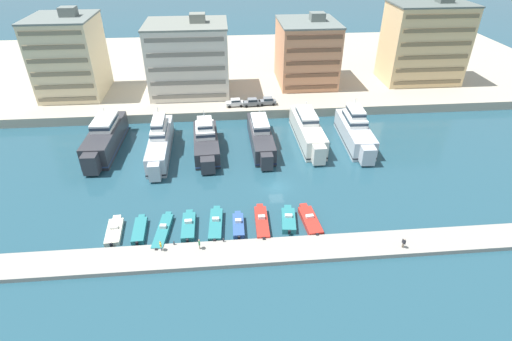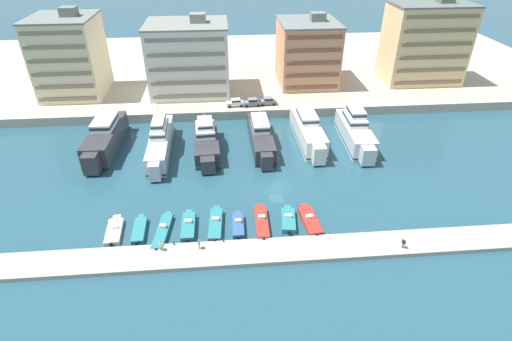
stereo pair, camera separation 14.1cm
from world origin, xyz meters
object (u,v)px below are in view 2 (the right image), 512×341
motorboat_cream_far_left (114,231)px  motorboat_red_mid_right (262,222)px  yacht_ivory_center (308,130)px  car_white_far_left (235,102)px  motorboat_blue_center_right (238,225)px  pedestrian_near_edge (404,243)px  motorboat_red_far_right (310,220)px  pedestrian_far_side (160,245)px  motorboat_teal_left (140,230)px  motorboat_teal_right (288,220)px  pedestrian_mid_deck (199,243)px  yacht_charcoal_center_left (261,136)px  car_grey_left (252,102)px  yacht_charcoal_far_left (105,138)px  motorboat_teal_center (216,224)px  motorboat_teal_center_left (188,226)px  yacht_silver_center_right (355,131)px  yacht_charcoal_mid_left (206,141)px  car_grey_mid_left (268,101)px  yacht_silver_left (160,141)px  motorboat_teal_mid_left (163,231)px

motorboat_cream_far_left → motorboat_red_mid_right: 21.90m
yacht_ivory_center → car_white_far_left: 20.37m
motorboat_blue_center_right → pedestrian_near_edge: bearing=-17.0°
motorboat_red_far_right → pedestrian_far_side: 22.37m
motorboat_teal_left → motorboat_teal_right: bearing=0.9°
motorboat_red_mid_right → pedestrian_far_side: bearing=-161.3°
motorboat_cream_far_left → motorboat_teal_right: (26.05, 0.17, 0.11)m
motorboat_teal_left → pedestrian_mid_deck: 10.39m
yacht_charcoal_center_left → car_grey_left: 15.60m
yacht_charcoal_far_left → car_white_far_left: yacht_charcoal_far_left is taller
yacht_ivory_center → motorboat_teal_center: (-19.10, -26.08, -1.94)m
yacht_charcoal_far_left → motorboat_teal_left: yacht_charcoal_far_left is taller
motorboat_teal_center → car_white_far_left: 40.85m
yacht_charcoal_center_left → yacht_ivory_center: 9.95m
pedestrian_near_edge → motorboat_teal_center: bearing=163.8°
motorboat_red_mid_right → motorboat_teal_center_left: bearing=-180.0°
yacht_silver_center_right → motorboat_blue_center_right: yacht_silver_center_right is taller
motorboat_red_mid_right → yacht_charcoal_mid_left: bearing=110.1°
yacht_charcoal_mid_left → motorboat_teal_center_left: (-2.27, -23.81, -1.64)m
motorboat_red_mid_right → car_grey_mid_left: car_grey_mid_left is taller
motorboat_red_mid_right → car_white_far_left: 40.86m
yacht_silver_left → pedestrian_mid_deck: yacht_silver_left is taller
motorboat_teal_left → car_white_far_left: 43.86m
yacht_charcoal_far_left → pedestrian_far_side: yacht_charcoal_far_left is taller
pedestrian_mid_deck → yacht_silver_left: bearing=106.4°
yacht_charcoal_center_left → motorboat_teal_left: bearing=-129.3°
yacht_silver_left → pedestrian_near_edge: yacht_silver_left is taller
yacht_charcoal_far_left → motorboat_cream_far_left: size_ratio=3.05×
motorboat_teal_left → yacht_silver_center_right: bearing=31.8°
motorboat_red_mid_right → pedestrian_mid_deck: pedestrian_mid_deck is taller
motorboat_cream_far_left → pedestrian_near_edge: (40.90, -7.43, 1.26)m
motorboat_teal_center_left → motorboat_blue_center_right: 7.43m
yacht_charcoal_center_left → car_white_far_left: size_ratio=4.81×
yacht_charcoal_mid_left → yacht_charcoal_center_left: 11.08m
motorboat_cream_far_left → motorboat_teal_center: 14.96m
yacht_charcoal_far_left → motorboat_red_far_right: 44.79m
motorboat_teal_left → yacht_charcoal_far_left: bearing=111.9°
yacht_ivory_center → pedestrian_near_edge: yacht_ivory_center is taller
yacht_charcoal_mid_left → car_grey_left: yacht_charcoal_mid_left is taller
motorboat_red_mid_right → yacht_charcoal_far_left: bearing=137.6°
pedestrian_far_side → motorboat_red_far_right: bearing=12.3°
yacht_silver_center_right → yacht_silver_left: bearing=-178.9°
motorboat_teal_center → motorboat_blue_center_right: bearing=-10.3°
motorboat_teal_center → yacht_ivory_center: bearing=53.8°
yacht_charcoal_far_left → motorboat_red_mid_right: yacht_charcoal_far_left is taller
yacht_ivory_center → motorboat_teal_mid_left: bearing=-134.9°
yacht_charcoal_mid_left → motorboat_teal_center: bearing=-85.7°
yacht_silver_left → yacht_silver_center_right: yacht_silver_center_right is taller
yacht_silver_left → motorboat_red_far_right: (25.06, -24.07, -2.00)m
yacht_charcoal_center_left → motorboat_blue_center_right: yacht_charcoal_center_left is taller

